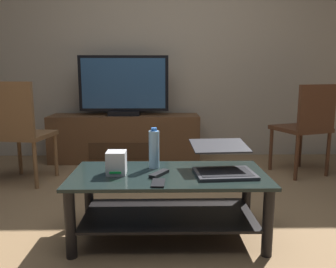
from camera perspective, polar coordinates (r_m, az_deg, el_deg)
ground_plane at (r=2.19m, az=0.35°, el=-16.90°), size 7.68×7.68×0.00m
back_wall at (r=4.18m, az=-0.40°, el=15.67°), size 6.40×0.12×2.80m
coffee_table at (r=2.09m, az=0.12°, el=-9.97°), size 1.17×0.57×0.40m
media_cabinet at (r=3.93m, az=-7.21°, el=-0.67°), size 1.68×0.42×0.53m
television at (r=3.85m, az=-7.43°, el=7.84°), size 0.99×0.20×0.66m
dining_chair at (r=3.56m, az=22.18°, el=1.54°), size 0.56×0.56×0.90m
side_chair at (r=3.30m, az=-23.67°, el=0.86°), size 0.50×0.50×0.93m
laptop at (r=2.08m, az=9.09°, el=-4.62°), size 0.37×0.43×0.17m
router_box at (r=2.04m, az=-8.64°, el=-4.77°), size 0.11×0.12×0.14m
water_bottle_near at (r=2.14m, az=-2.36°, el=-2.53°), size 0.07×0.07×0.26m
cell_phone at (r=1.86m, az=-1.65°, el=-8.21°), size 0.08×0.14×0.01m
tv_remote at (r=2.00m, az=-1.48°, el=-6.66°), size 0.12×0.16×0.02m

